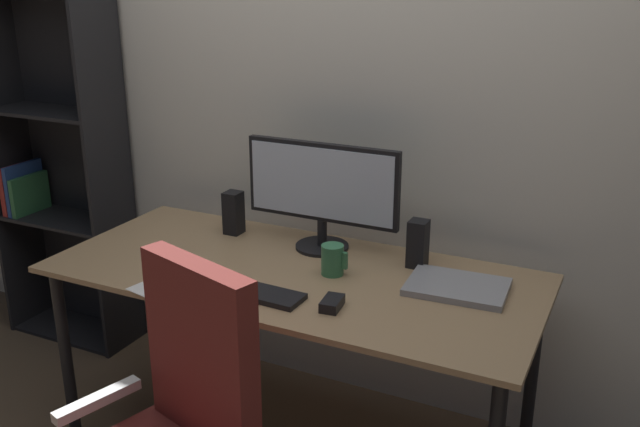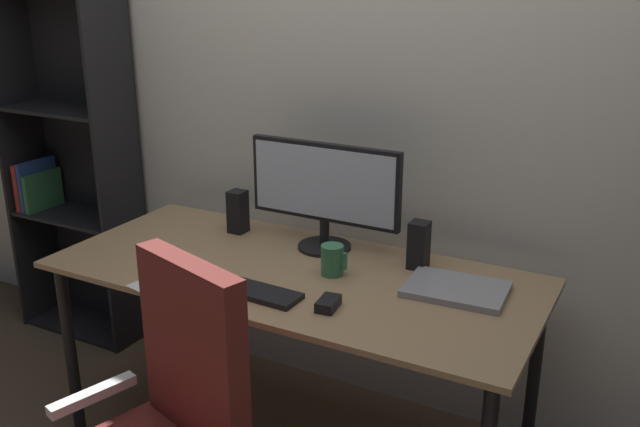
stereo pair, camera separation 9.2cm
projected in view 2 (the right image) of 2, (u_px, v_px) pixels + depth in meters
back_wall at (362, 87)px, 2.70m from camera, size 6.40×0.10×2.60m
desk at (293, 290)px, 2.46m from camera, size 1.70×0.75×0.74m
monitor at (323, 188)px, 2.55m from camera, size 0.59×0.20×0.40m
keyboard at (257, 292)px, 2.25m from camera, size 0.29×0.12×0.02m
mouse at (328, 304)px, 2.15m from camera, size 0.07×0.10×0.03m
coffee_mug at (332, 260)px, 2.38m from camera, size 0.09×0.08×0.11m
laptop at (456, 289)px, 2.26m from camera, size 0.33×0.25×0.02m
speaker_left at (238, 212)px, 2.77m from camera, size 0.06×0.07×0.17m
speaker_right at (419, 245)px, 2.43m from camera, size 0.06×0.07×0.17m
paper_sheet at (181, 280)px, 2.35m from camera, size 0.27×0.33×0.00m
bookshelf at (74, 164)px, 3.35m from camera, size 0.64×0.28×1.72m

